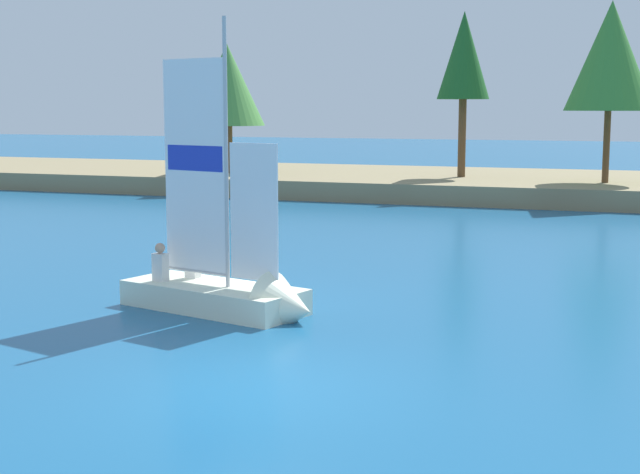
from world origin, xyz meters
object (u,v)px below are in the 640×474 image
shoreline_tree_left (227,85)px  shoreline_tree_centre (610,56)px  sailboat (238,291)px  shoreline_tree_midleft (464,57)px

shoreline_tree_left → shoreline_tree_centre: size_ratio=0.82×
shoreline_tree_centre → sailboat: bearing=-103.4°
shoreline_tree_centre → shoreline_tree_midleft: bearing=169.1°
shoreline_tree_midleft → shoreline_tree_left: bearing=-173.3°
shoreline_tree_centre → sailboat: size_ratio=1.23×
shoreline_tree_midleft → sailboat: 25.54m
shoreline_tree_left → shoreline_tree_midleft: shoreline_tree_midleft is taller
shoreline_tree_left → shoreline_tree_centre: shoreline_tree_centre is taller
shoreline_tree_centre → shoreline_tree_left: bearing=-179.7°
shoreline_tree_midleft → shoreline_tree_centre: (6.19, -1.19, -0.14)m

